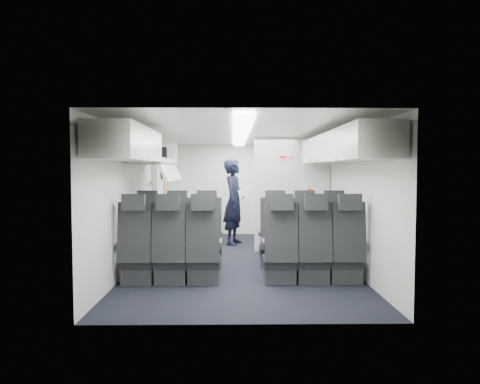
{
  "coord_description": "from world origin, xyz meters",
  "views": [
    {
      "loc": [
        -0.11,
        -7.2,
        1.55
      ],
      "look_at": [
        0.0,
        0.4,
        1.15
      ],
      "focal_mm": 32.0,
      "sensor_mm": 36.0,
      "label": 1
    }
  ],
  "objects_px": {
    "seat_row_front": "(241,242)",
    "galley_unit": "(279,195)",
    "boarding_door": "(159,199)",
    "flight_attendant": "(234,202)",
    "carry_on_bag": "(155,155)",
    "seat_row_mid": "(242,254)"
  },
  "relations": [
    {
      "from": "seat_row_front",
      "to": "flight_attendant",
      "type": "relative_size",
      "value": 1.88
    },
    {
      "from": "galley_unit",
      "to": "boarding_door",
      "type": "distance_m",
      "value": 2.84
    },
    {
      "from": "seat_row_front",
      "to": "galley_unit",
      "type": "bearing_deg",
      "value": 73.72
    },
    {
      "from": "galley_unit",
      "to": "carry_on_bag",
      "type": "xyz_separation_m",
      "value": [
        -2.37,
        -2.79,
        0.85
      ]
    },
    {
      "from": "seat_row_front",
      "to": "carry_on_bag",
      "type": "bearing_deg",
      "value": 162.07
    },
    {
      "from": "carry_on_bag",
      "to": "seat_row_mid",
      "type": "bearing_deg",
      "value": -52.96
    },
    {
      "from": "seat_row_front",
      "to": "carry_on_bag",
      "type": "height_order",
      "value": "carry_on_bag"
    },
    {
      "from": "boarding_door",
      "to": "seat_row_mid",
      "type": "bearing_deg",
      "value": -61.23
    },
    {
      "from": "boarding_door",
      "to": "flight_attendant",
      "type": "relative_size",
      "value": 1.05
    },
    {
      "from": "boarding_door",
      "to": "carry_on_bag",
      "type": "height_order",
      "value": "carry_on_bag"
    },
    {
      "from": "galley_unit",
      "to": "boarding_door",
      "type": "xyz_separation_m",
      "value": [
        -2.59,
        -1.17,
        0.0
      ]
    },
    {
      "from": "galley_unit",
      "to": "carry_on_bag",
      "type": "distance_m",
      "value": 3.76
    },
    {
      "from": "seat_row_front",
      "to": "boarding_door",
      "type": "bearing_deg",
      "value": 128.16
    },
    {
      "from": "boarding_door",
      "to": "seat_row_front",
      "type": "bearing_deg",
      "value": -51.84
    },
    {
      "from": "galley_unit",
      "to": "carry_on_bag",
      "type": "bearing_deg",
      "value": -130.3
    },
    {
      "from": "boarding_door",
      "to": "flight_attendant",
      "type": "distance_m",
      "value": 1.54
    },
    {
      "from": "seat_row_front",
      "to": "galley_unit",
      "type": "relative_size",
      "value": 1.75
    },
    {
      "from": "flight_attendant",
      "to": "seat_row_mid",
      "type": "bearing_deg",
      "value": -162.59
    },
    {
      "from": "seat_row_front",
      "to": "boarding_door",
      "type": "distance_m",
      "value": 2.71
    },
    {
      "from": "galley_unit",
      "to": "seat_row_mid",
      "type": "bearing_deg",
      "value": -102.88
    },
    {
      "from": "seat_row_mid",
      "to": "galley_unit",
      "type": "xyz_separation_m",
      "value": [
        0.95,
        4.15,
        0.55
      ]
    },
    {
      "from": "boarding_door",
      "to": "flight_attendant",
      "type": "bearing_deg",
      "value": 2.75
    }
  ]
}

